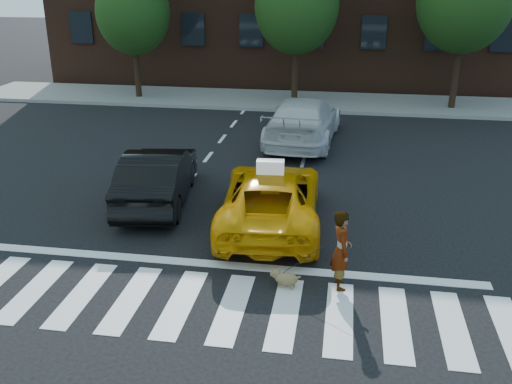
% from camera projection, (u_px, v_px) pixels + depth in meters
% --- Properties ---
extents(ground, '(120.00, 120.00, 0.00)m').
position_uv_depth(ground, '(181.00, 303.00, 10.86)').
color(ground, black).
rests_on(ground, ground).
extents(crosswalk, '(13.00, 2.40, 0.01)m').
position_uv_depth(crosswalk, '(181.00, 303.00, 10.86)').
color(crosswalk, silver).
rests_on(crosswalk, ground).
extents(stop_line, '(12.00, 0.30, 0.01)m').
position_uv_depth(stop_line, '(201.00, 263.00, 12.33)').
color(stop_line, silver).
rests_on(stop_line, ground).
extents(sidewalk_far, '(30.00, 4.00, 0.15)m').
position_uv_depth(sidewalk_far, '(285.00, 101.00, 26.89)').
color(sidewalk_far, slate).
rests_on(sidewalk_far, ground).
extents(tree_left, '(3.39, 3.38, 6.50)m').
position_uv_depth(tree_left, '(133.00, 3.00, 25.85)').
color(tree_left, black).
rests_on(tree_left, ground).
extents(taxi, '(2.69, 5.22, 1.41)m').
position_uv_depth(taxi, '(271.00, 197.00, 13.98)').
color(taxi, orange).
rests_on(taxi, ground).
extents(black_sedan, '(2.17, 4.68, 1.49)m').
position_uv_depth(black_sedan, '(158.00, 176.00, 15.28)').
color(black_sedan, black).
rests_on(black_sedan, ground).
extents(white_suv, '(2.69, 5.79, 1.64)m').
position_uv_depth(white_suv, '(303.00, 120.00, 20.50)').
color(white_suv, silver).
rests_on(white_suv, ground).
extents(woman, '(0.51, 0.67, 1.65)m').
position_uv_depth(woman, '(341.00, 250.00, 11.13)').
color(woman, '#999999').
rests_on(woman, ground).
extents(dog, '(0.64, 0.34, 0.37)m').
position_uv_depth(dog, '(284.00, 278.00, 11.33)').
color(dog, '#95664C').
rests_on(dog, ground).
extents(taxi_sign, '(0.67, 0.33, 0.32)m').
position_uv_depth(taxi_sign, '(270.00, 167.00, 13.47)').
color(taxi_sign, white).
rests_on(taxi_sign, taxi).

